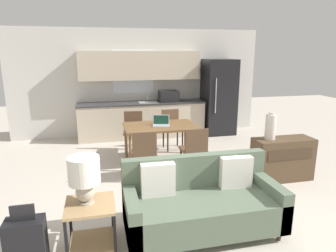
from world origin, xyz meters
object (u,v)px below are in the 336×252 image
Objects in this scene: dining_table at (160,129)px; laptop at (161,123)px; table_lamp at (84,175)px; refrigerator at (219,97)px; couch at (201,203)px; dining_chair_near_left at (144,152)px; dining_chair_far_left at (133,129)px; dining_chair_far_right at (172,127)px; side_table at (91,220)px; credenza at (282,159)px; dining_chair_near_right at (194,148)px; suitcase at (27,245)px; vase at (271,127)px.

laptop reaches higher than dining_table.
table_lamp reaches higher than dining_table.
refrigerator is at bearing 42.61° from dining_table.
dining_chair_near_left is (-0.44, 1.65, 0.14)m from couch.
couch is 2.11× the size of dining_chair_far_left.
dining_table is at bearing -122.80° from dining_chair_far_right.
dining_chair_far_left and dining_chair_far_right have the same top height.
dining_table is 2.86m from table_lamp.
laptop is (-0.42, -0.82, 0.29)m from dining_chair_far_right.
side_table is 3.37m from credenza.
dining_chair_near_right reaches higher than side_table.
dining_chair_far_right is at bearing 123.70° from credenza.
dining_chair_near_right is at bearing 39.44° from suitcase.
dining_chair_near_left is at bearing -0.79° from dining_chair_near_right.
dining_chair_near_right is 1.60m from dining_chair_far_right.
dining_chair_far_right reaches higher than credenza.
dining_chair_near_right is at bearing -120.20° from refrigerator.
refrigerator is 5.97m from suitcase.
table_lamp is 2.85m from laptop.
vase reaches higher than side_table.
laptop is (0.45, -0.79, 0.29)m from dining_chair_far_left.
credenza is (1.84, -1.31, -0.31)m from dining_table.
table_lamp is 0.50× the size of credenza.
vase is 0.52× the size of dining_chair_far_right.
dining_table reaches higher than credenza.
laptop is at bearing 54.68° from suitcase.
vase reaches higher than couch.
dining_chair_far_right is (0.88, 1.59, 0.00)m from dining_chair_near_left.
dining_chair_far_right is 4.23m from suitcase.
dining_chair_near_left reaches higher than credenza.
table_lamp is 0.59× the size of dining_chair_far_right.
table_lamp is 0.71× the size of suitcase.
credenza is 1.16× the size of dining_chair_far_right.
laptop reaches higher than credenza.
laptop reaches higher than couch.
table_lamp is 3.78m from dining_chair_far_right.
credenza is at bearing -91.96° from refrigerator.
vase reaches higher than dining_chair_near_left.
side_table is at bearing -96.75° from dining_chair_far_left.
suitcase is at bearing -105.18° from dining_chair_far_left.
refrigerator is 3.83× the size of table_lamp.
side_table is (-1.28, -2.56, -0.29)m from dining_table.
credenza is 2.35m from dining_chair_near_left.
suitcase is at bearing -161.26° from table_lamp.
vase reaches higher than laptop.
vase is 2.02m from laptop.
couch is 1.91m from suitcase.
dining_chair_far_left is (0.85, 3.34, 0.11)m from side_table.
vase is 2.91m from dining_chair_far_left.
refrigerator is at bearing 65.21° from couch.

